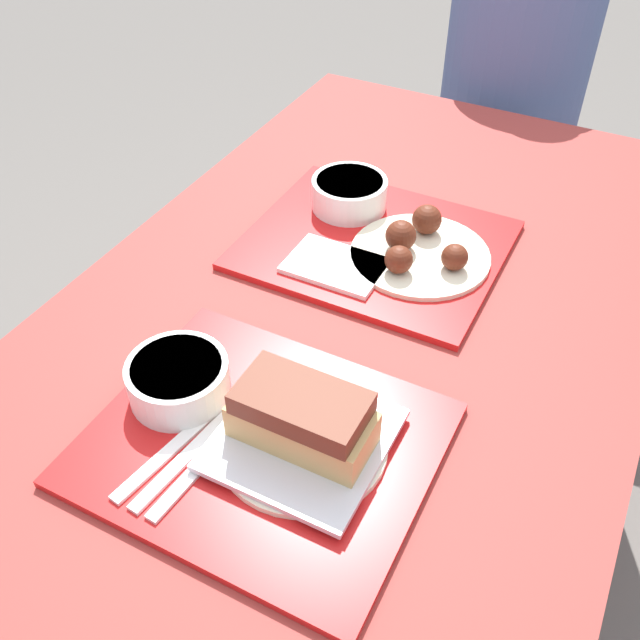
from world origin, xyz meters
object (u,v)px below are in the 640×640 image
at_px(wings_plate_far, 419,247).
at_px(person_seated_across, 514,78).
at_px(brisket_sandwich_plate, 302,427).
at_px(bowl_coleslaw_far, 349,192).
at_px(bowl_coleslaw_near, 178,378).
at_px(tray_far, 374,245).
at_px(tray_near, 262,444).

distance_m(wings_plate_far, person_seated_across, 0.81).
bearing_deg(wings_plate_far, brisket_sandwich_plate, -87.88).
bearing_deg(bowl_coleslaw_far, bowl_coleslaw_near, -90.31).
height_order(tray_far, bowl_coleslaw_far, bowl_coleslaw_far).
relative_size(tray_near, tray_far, 1.00).
height_order(brisket_sandwich_plate, bowl_coleslaw_far, brisket_sandwich_plate).
bearing_deg(brisket_sandwich_plate, person_seated_across, 93.94).
xyz_separation_m(tray_far, brisket_sandwich_plate, (0.09, -0.41, 0.04)).
xyz_separation_m(bowl_coleslaw_near, brisket_sandwich_plate, (0.18, -0.00, 0.01)).
relative_size(bowl_coleslaw_near, wings_plate_far, 0.58).
xyz_separation_m(tray_near, bowl_coleslaw_far, (-0.13, 0.50, 0.03)).
height_order(brisket_sandwich_plate, person_seated_across, person_seated_across).
relative_size(bowl_coleslaw_near, bowl_coleslaw_far, 1.00).
distance_m(tray_near, bowl_coleslaw_near, 0.13).
xyz_separation_m(wings_plate_far, person_seated_across, (-0.07, 0.80, -0.05)).
height_order(tray_near, brisket_sandwich_plate, brisket_sandwich_plate).
bearing_deg(person_seated_across, tray_far, -90.57).
bearing_deg(bowl_coleslaw_far, brisket_sandwich_plate, -70.49).
relative_size(tray_far, brisket_sandwich_plate, 1.98).
relative_size(bowl_coleslaw_far, person_seated_across, 0.17).
bearing_deg(tray_near, person_seated_across, 91.72).
bearing_deg(brisket_sandwich_plate, wings_plate_far, 92.12).
bearing_deg(bowl_coleslaw_near, tray_near, -7.70).
distance_m(bowl_coleslaw_near, wings_plate_far, 0.44).
bearing_deg(brisket_sandwich_plate, bowl_coleslaw_near, 179.74).
xyz_separation_m(tray_near, brisket_sandwich_plate, (0.05, 0.02, 0.04)).
relative_size(brisket_sandwich_plate, bowl_coleslaw_far, 1.59).
height_order(brisket_sandwich_plate, wings_plate_far, brisket_sandwich_plate).
bearing_deg(bowl_coleslaw_far, tray_far, -42.31).
xyz_separation_m(bowl_coleslaw_near, wings_plate_far, (0.16, 0.41, -0.01)).
height_order(tray_far, bowl_coleslaw_near, bowl_coleslaw_near).
xyz_separation_m(tray_near, wings_plate_far, (0.03, 0.43, 0.02)).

